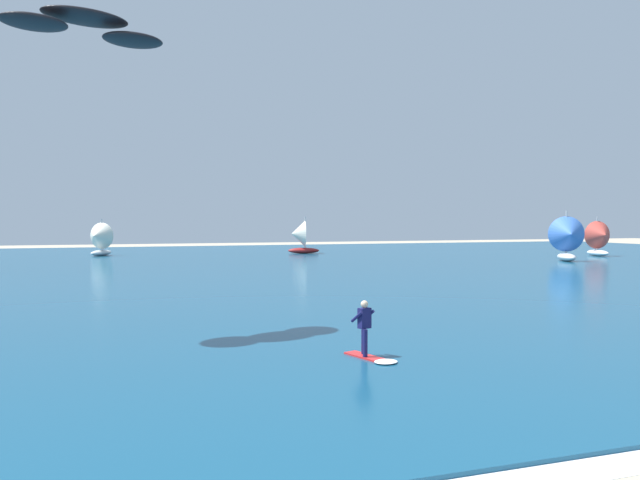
{
  "coord_description": "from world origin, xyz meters",
  "views": [
    {
      "loc": [
        -6.03,
        -2.18,
        4.11
      ],
      "look_at": [
        0.3,
        16.38,
        3.49
      ],
      "focal_mm": 34.48,
      "sensor_mm": 36.0,
      "label": 1
    }
  ],
  "objects_px": {
    "kite": "(85,26)",
    "sailboat_center_horizon": "(98,239)",
    "kitesurfer": "(369,338)",
    "sailboat_outermost": "(568,238)",
    "sailboat_near_shore": "(601,238)",
    "sailboat_anchored_offshore": "(299,237)"
  },
  "relations": [
    {
      "from": "sailboat_center_horizon",
      "to": "sailboat_near_shore",
      "type": "xyz_separation_m",
      "value": [
        53.6,
        -18.71,
        0.1
      ]
    },
    {
      "from": "kitesurfer",
      "to": "sailboat_outermost",
      "type": "bearing_deg",
      "value": 42.76
    },
    {
      "from": "kite",
      "to": "sailboat_anchored_offshore",
      "type": "distance_m",
      "value": 54.61
    },
    {
      "from": "sailboat_outermost",
      "to": "sailboat_center_horizon",
      "type": "bearing_deg",
      "value": 150.87
    },
    {
      "from": "kite",
      "to": "sailboat_outermost",
      "type": "relative_size",
      "value": 1.14
    },
    {
      "from": "sailboat_anchored_offshore",
      "to": "sailboat_center_horizon",
      "type": "bearing_deg",
      "value": 174.46
    },
    {
      "from": "kite",
      "to": "kitesurfer",
      "type": "bearing_deg",
      "value": -38.47
    },
    {
      "from": "kite",
      "to": "sailboat_anchored_offshore",
      "type": "relative_size",
      "value": 1.27
    },
    {
      "from": "kite",
      "to": "sailboat_outermost",
      "type": "bearing_deg",
      "value": 31.57
    },
    {
      "from": "sailboat_outermost",
      "to": "sailboat_anchored_offshore",
      "type": "xyz_separation_m",
      "value": [
        -20.96,
        22.32,
        -0.23
      ]
    },
    {
      "from": "kite",
      "to": "sailboat_near_shore",
      "type": "xyz_separation_m",
      "value": [
        52.98,
        32.55,
        -8.61
      ]
    },
    {
      "from": "kitesurfer",
      "to": "sailboat_near_shore",
      "type": "relative_size",
      "value": 0.45
    },
    {
      "from": "sailboat_center_horizon",
      "to": "sailboat_anchored_offshore",
      "type": "relative_size",
      "value": 0.95
    },
    {
      "from": "kite",
      "to": "sailboat_near_shore",
      "type": "bearing_deg",
      "value": 31.57
    },
    {
      "from": "kite",
      "to": "sailboat_near_shore",
      "type": "height_order",
      "value": "kite"
    },
    {
      "from": "kitesurfer",
      "to": "sailboat_outermost",
      "type": "xyz_separation_m",
      "value": [
        35.61,
        32.93,
        1.69
      ]
    },
    {
      "from": "kitesurfer",
      "to": "sailboat_anchored_offshore",
      "type": "relative_size",
      "value": 0.45
    },
    {
      "from": "kite",
      "to": "sailboat_center_horizon",
      "type": "distance_m",
      "value": 52.0
    },
    {
      "from": "kite",
      "to": "sailboat_center_horizon",
      "type": "bearing_deg",
      "value": 90.69
    },
    {
      "from": "kitesurfer",
      "to": "kite",
      "type": "distance_m",
      "value": 14.19
    },
    {
      "from": "sailboat_outermost",
      "to": "sailboat_anchored_offshore",
      "type": "distance_m",
      "value": 30.62
    },
    {
      "from": "kitesurfer",
      "to": "sailboat_center_horizon",
      "type": "height_order",
      "value": "sailboat_center_horizon"
    }
  ]
}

